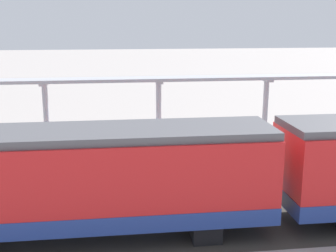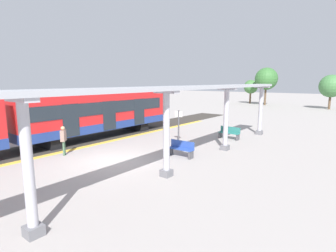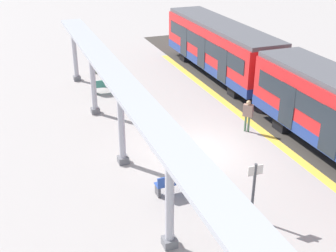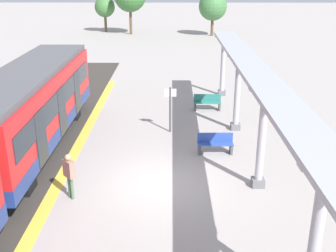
# 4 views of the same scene
# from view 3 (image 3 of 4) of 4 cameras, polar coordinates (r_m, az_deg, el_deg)

# --- Properties ---
(ground_plane) EXTENTS (176.00, 176.00, 0.00)m
(ground_plane) POSITION_cam_3_polar(r_m,az_deg,el_deg) (20.00, 4.02, -3.16)
(ground_plane) COLOR #A19995
(tactile_edge_strip) EXTENTS (0.45, 29.66, 0.01)m
(tactile_edge_strip) POSITION_cam_3_polar(r_m,az_deg,el_deg) (21.67, 13.07, -1.43)
(tactile_edge_strip) COLOR yellow
(tactile_edge_strip) RESTS_ON ground
(trackbed) EXTENTS (3.20, 41.66, 0.01)m
(trackbed) POSITION_cam_3_polar(r_m,az_deg,el_deg) (22.67, 16.96, -0.68)
(trackbed) COLOR #38332D
(trackbed) RESTS_ON ground
(train_near_carriage) EXTENTS (2.65, 11.97, 3.48)m
(train_near_carriage) POSITION_cam_3_polar(r_m,az_deg,el_deg) (29.38, 6.69, 9.97)
(train_near_carriage) COLOR red
(train_near_carriage) RESTS_ON ground
(canopy_pillar_nearest) EXTENTS (1.10, 0.44, 3.69)m
(canopy_pillar_nearest) POSITION_cam_3_polar(r_m,az_deg,el_deg) (28.74, -12.00, 9.34)
(canopy_pillar_nearest) COLOR slate
(canopy_pillar_nearest) RESTS_ON ground
(canopy_pillar_second) EXTENTS (1.10, 0.44, 3.69)m
(canopy_pillar_second) POSITION_cam_3_polar(r_m,az_deg,el_deg) (23.39, -9.69, 5.86)
(canopy_pillar_second) COLOR slate
(canopy_pillar_second) RESTS_ON ground
(canopy_pillar_third) EXTENTS (1.10, 0.44, 3.69)m
(canopy_pillar_third) POSITION_cam_3_polar(r_m,az_deg,el_deg) (18.21, -6.07, 0.34)
(canopy_pillar_third) COLOR slate
(canopy_pillar_third) RESTS_ON ground
(canopy_pillar_fourth) EXTENTS (1.10, 0.44, 3.69)m
(canopy_pillar_fourth) POSITION_cam_3_polar(r_m,az_deg,el_deg) (13.50, 0.21, -9.18)
(canopy_pillar_fourth) COLOR slate
(canopy_pillar_fourth) RESTS_ON ground
(canopy_beam) EXTENTS (1.20, 23.72, 0.16)m
(canopy_beam) POSITION_cam_3_polar(r_m,az_deg,el_deg) (17.42, -6.27, 5.90)
(canopy_beam) COLOR #A8AAB2
(canopy_beam) RESTS_ON canopy_pillar_nearest
(bench_mid_platform) EXTENTS (1.52, 0.52, 0.86)m
(bench_mid_platform) POSITION_cam_3_polar(r_m,az_deg,el_deg) (26.65, -8.01, 5.15)
(bench_mid_platform) COLOR #388371
(bench_mid_platform) RESTS_ON ground
(bench_far_end) EXTENTS (1.51, 0.46, 0.86)m
(bench_far_end) POSITION_cam_3_polar(r_m,az_deg,el_deg) (16.80, 0.91, -7.36)
(bench_far_end) COLOR #2C4CA3
(bench_far_end) RESTS_ON ground
(trash_bin) EXTENTS (0.48, 0.48, 0.97)m
(trash_bin) POSITION_cam_3_polar(r_m,az_deg,el_deg) (30.38, -9.35, 7.67)
(trash_bin) COLOR slate
(trash_bin) RESTS_ON ground
(platform_info_sign) EXTENTS (0.56, 0.10, 2.20)m
(platform_info_sign) POSITION_cam_3_polar(r_m,az_deg,el_deg) (15.26, 11.06, -7.66)
(platform_info_sign) COLOR #4C4C51
(platform_info_sign) RESTS_ON ground
(passenger_waiting_near_edge) EXTENTS (0.48, 0.49, 1.63)m
(passenger_waiting_near_edge) POSITION_cam_3_polar(r_m,az_deg,el_deg) (21.64, 10.32, 1.77)
(passenger_waiting_near_edge) COLOR #496D4D
(passenger_waiting_near_edge) RESTS_ON ground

